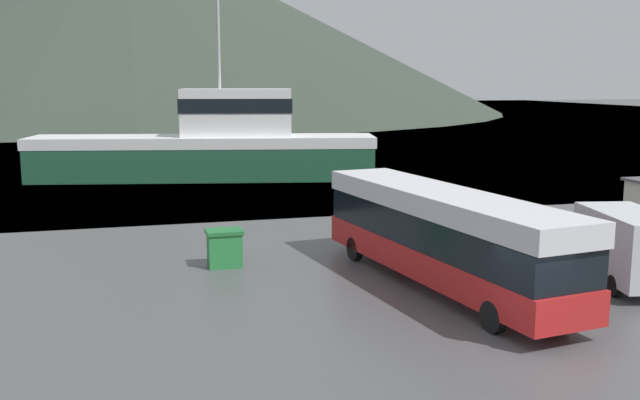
% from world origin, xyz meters
% --- Properties ---
extents(ground_plane, '(400.00, 400.00, 0.00)m').
position_xyz_m(ground_plane, '(0.00, 0.00, 0.00)').
color(ground_plane, '#4C4C4F').
extents(water_surface, '(240.00, 240.00, 0.00)m').
position_xyz_m(water_surface, '(0.00, 138.64, 0.00)').
color(water_surface, slate).
rests_on(water_surface, ground).
extents(hill_backdrop, '(158.79, 158.79, 39.75)m').
position_xyz_m(hill_backdrop, '(-8.51, 147.27, 19.87)').
color(hill_backdrop, '#333D33').
rests_on(hill_backdrop, ground).
extents(tour_bus, '(4.16, 12.61, 3.25)m').
position_xyz_m(tour_bus, '(0.31, 5.76, 1.83)').
color(tour_bus, red).
rests_on(tour_bus, ground).
extents(delivery_van, '(3.20, 6.36, 2.54)m').
position_xyz_m(delivery_van, '(6.44, 4.64, 1.34)').
color(delivery_van, silver).
rests_on(delivery_van, ground).
extents(fishing_boat, '(24.04, 9.10, 12.61)m').
position_xyz_m(fishing_boat, '(-4.09, 34.11, 2.34)').
color(fishing_boat, '#1E5138').
rests_on(fishing_boat, water_surface).
extents(storage_bin, '(1.34, 1.05, 1.39)m').
position_xyz_m(storage_bin, '(-6.31, 10.28, 0.71)').
color(storage_bin, '#287F3D').
rests_on(storage_bin, ground).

